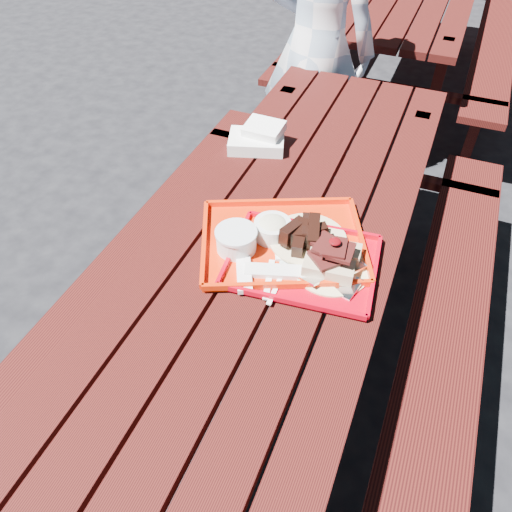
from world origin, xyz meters
name	(u,v)px	position (x,y,z in m)	size (l,w,h in m)	color
ground	(270,374)	(0.00, 0.00, 0.00)	(60.00, 60.00, 0.00)	black
picnic_table_near	(273,282)	(0.00, 0.00, 0.56)	(1.41, 2.40, 0.75)	#3B0F0B
picnic_table_far	(415,10)	(0.00, 2.80, 0.56)	(1.41, 2.40, 0.75)	#3B0F0B
near_tray	(304,253)	(0.11, -0.05, 0.78)	(0.46, 0.37, 0.13)	#B10012
far_tray	(280,241)	(0.03, -0.02, 0.77)	(0.59, 0.54, 0.08)	red
white_cloth	(259,138)	(-0.25, 0.47, 0.79)	(0.24, 0.21, 0.08)	white
person	(317,48)	(-0.28, 1.33, 0.80)	(0.58, 0.38, 1.60)	#9EB8D3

